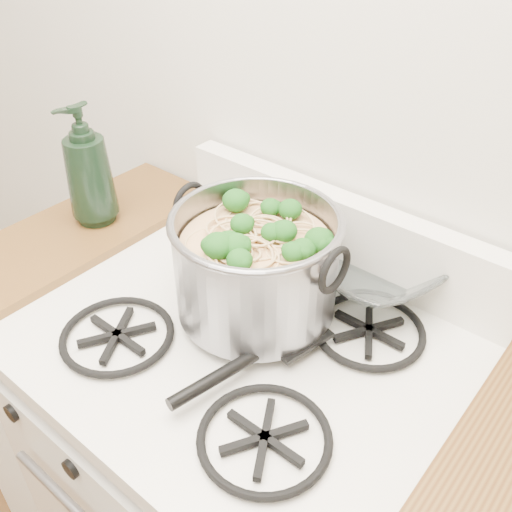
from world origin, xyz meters
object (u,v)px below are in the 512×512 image
at_px(bottle, 88,165).
at_px(glass_bowl, 369,269).
at_px(stock_pot, 256,266).
at_px(gas_range, 245,484).
at_px(spatula, 294,332).

bearing_deg(bottle, glass_bowl, 26.55).
height_order(stock_pot, glass_bowl, stock_pot).
xyz_separation_m(gas_range, stock_pot, (-0.02, 0.06, 0.58)).
bearing_deg(bottle, stock_pot, 6.39).
xyz_separation_m(gas_range, glass_bowl, (0.09, 0.28, 0.50)).
distance_m(stock_pot, glass_bowl, 0.26).
xyz_separation_m(stock_pot, glass_bowl, (0.11, 0.22, -0.08)).
relative_size(glass_bowl, bottle, 0.45).
bearing_deg(spatula, gas_range, -141.01).
xyz_separation_m(spatula, bottle, (-0.58, 0.02, 0.12)).
bearing_deg(gas_range, glass_bowl, 71.52).
bearing_deg(gas_range, spatula, 27.49).
xyz_separation_m(gas_range, bottle, (-0.50, 0.07, 0.62)).
bearing_deg(spatula, glass_bowl, 98.97).
distance_m(stock_pot, spatula, 0.13).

